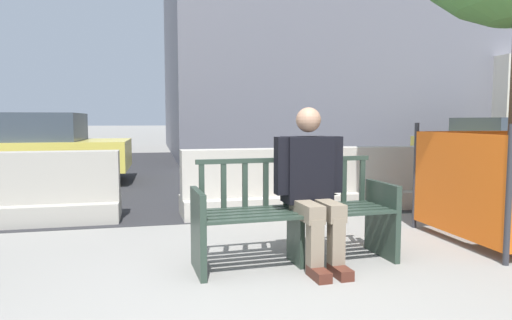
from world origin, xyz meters
The scene contains 7 objects.
street_asphalt centered at (0.00, 8.70, 0.00)m, with size 120.00×12.00×0.01m, color #28282B.
street_bench centered at (0.45, 1.05, 0.40)m, with size 1.72×0.62×0.88m.
seated_person centered at (0.58, 1.00, 0.69)m, with size 0.59×0.74×1.31m.
jersey_barrier_centre centered at (0.63, 3.12, 0.34)m, with size 2.03×0.76×0.84m.
jersey_barrier_left centered at (-2.11, 3.18, 0.34)m, with size 2.01×0.70×0.84m.
jersey_barrier_right centered at (2.59, 3.20, 0.34)m, with size 2.03×0.77×0.84m.
car_taxi_near centered at (-3.15, 6.74, 0.67)m, with size 4.09×1.99×1.34m.
Camera 1 is at (-0.70, -2.56, 1.21)m, focal length 32.00 mm.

